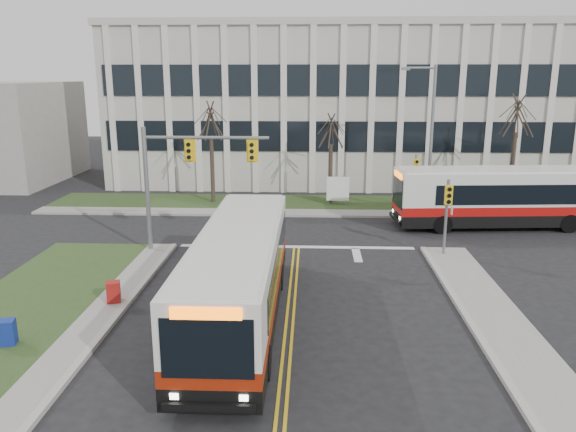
# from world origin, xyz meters

# --- Properties ---
(ground) EXTENTS (120.00, 120.00, 0.00)m
(ground) POSITION_xyz_m (0.00, 0.00, 0.00)
(ground) COLOR black
(ground) RESTS_ON ground
(sidewalk_west) EXTENTS (1.20, 26.00, 0.14)m
(sidewalk_west) POSITION_xyz_m (-7.00, -5.00, 0.07)
(sidewalk_west) COLOR #9E9B93
(sidewalk_west) RESTS_ON ground
(sidewalk_east) EXTENTS (2.00, 26.00, 0.14)m
(sidewalk_east) POSITION_xyz_m (7.50, -5.00, 0.07)
(sidewalk_east) COLOR #9E9B93
(sidewalk_east) RESTS_ON ground
(sidewalk_cross) EXTENTS (44.00, 1.60, 0.14)m
(sidewalk_cross) POSITION_xyz_m (5.00, 15.20, 0.07)
(sidewalk_cross) COLOR #9E9B93
(sidewalk_cross) RESTS_ON ground
(building_lawn) EXTENTS (44.00, 5.00, 0.12)m
(building_lawn) POSITION_xyz_m (5.00, 18.00, 0.06)
(building_lawn) COLOR #2E451D
(building_lawn) RESTS_ON ground
(office_building) EXTENTS (40.00, 16.00, 12.00)m
(office_building) POSITION_xyz_m (5.00, 30.00, 6.00)
(office_building) COLOR beige
(office_building) RESTS_ON ground
(mast_arm_signal) EXTENTS (6.11, 0.38, 6.20)m
(mast_arm_signal) POSITION_xyz_m (-5.62, 7.16, 4.26)
(mast_arm_signal) COLOR slate
(mast_arm_signal) RESTS_ON ground
(signal_pole_near) EXTENTS (0.34, 0.39, 3.80)m
(signal_pole_near) POSITION_xyz_m (7.20, 6.90, 2.50)
(signal_pole_near) COLOR slate
(signal_pole_near) RESTS_ON ground
(signal_pole_far) EXTENTS (0.34, 0.39, 3.80)m
(signal_pole_far) POSITION_xyz_m (7.20, 15.40, 2.50)
(signal_pole_far) COLOR slate
(signal_pole_far) RESTS_ON ground
(streetlight) EXTENTS (2.15, 0.25, 9.20)m
(streetlight) POSITION_xyz_m (8.03, 16.20, 5.19)
(streetlight) COLOR slate
(streetlight) RESTS_ON ground
(directory_sign) EXTENTS (1.50, 0.12, 2.00)m
(directory_sign) POSITION_xyz_m (2.50, 17.50, 1.17)
(directory_sign) COLOR slate
(directory_sign) RESTS_ON ground
(tree_left) EXTENTS (1.80, 1.80, 7.70)m
(tree_left) POSITION_xyz_m (-6.00, 18.00, 5.51)
(tree_left) COLOR #42352B
(tree_left) RESTS_ON ground
(tree_mid) EXTENTS (1.80, 1.80, 6.82)m
(tree_mid) POSITION_xyz_m (2.00, 18.20, 4.88)
(tree_mid) COLOR #42352B
(tree_mid) RESTS_ON ground
(tree_right) EXTENTS (1.80, 1.80, 8.25)m
(tree_right) POSITION_xyz_m (14.00, 18.00, 5.91)
(tree_right) COLOR #42352B
(tree_right) RESTS_ON ground
(bus_main) EXTENTS (2.69, 12.37, 3.30)m
(bus_main) POSITION_xyz_m (-1.78, -0.79, 1.65)
(bus_main) COLOR silver
(bus_main) RESTS_ON ground
(bus_cross) EXTENTS (12.77, 3.67, 3.36)m
(bus_cross) POSITION_xyz_m (11.93, 12.58, 1.68)
(bus_cross) COLOR silver
(bus_cross) RESTS_ON ground
(newspaper_box_blue) EXTENTS (0.59, 0.55, 0.95)m
(newspaper_box_blue) POSITION_xyz_m (-9.06, -3.11, 0.47)
(newspaper_box_blue) COLOR navy
(newspaper_box_blue) RESTS_ON ground
(newspaper_box_red) EXTENTS (0.60, 0.57, 0.95)m
(newspaper_box_red) POSITION_xyz_m (-6.80, 0.42, 0.47)
(newspaper_box_red) COLOR maroon
(newspaper_box_red) RESTS_ON ground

